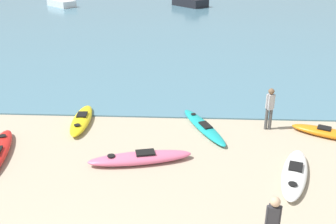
{
  "coord_description": "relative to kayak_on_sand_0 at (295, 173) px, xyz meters",
  "views": [
    {
      "loc": [
        2.36,
        -4.67,
        6.96
      ],
      "look_at": [
        1.61,
        10.02,
        0.5
      ],
      "focal_mm": 42.0,
      "sensor_mm": 36.0,
      "label": 1
    }
  ],
  "objects": [
    {
      "name": "kayak_on_sand_4",
      "position": [
        1.95,
        2.97,
        0.01
      ],
      "size": [
        2.7,
        1.79,
        0.36
      ],
      "color": "orange",
      "rests_on": "ground_plane"
    },
    {
      "name": "bay_water",
      "position": [
        -5.85,
        39.34,
        -0.12
      ],
      "size": [
        160.0,
        70.0,
        0.06
      ],
      "primitive_type": "cube",
      "color": "teal",
      "rests_on": "ground_plane"
    },
    {
      "name": "kayak_on_sand_3",
      "position": [
        -7.79,
        3.63,
        0.01
      ],
      "size": [
        0.89,
        3.03,
        0.37
      ],
      "color": "yellow",
      "rests_on": "ground_plane"
    },
    {
      "name": "moored_boat_2",
      "position": [
        -17.84,
        34.04,
        0.27
      ],
      "size": [
        3.81,
        3.72,
        0.71
      ],
      "color": "white",
      "rests_on": "bay_water"
    },
    {
      "name": "kayak_on_sand_2",
      "position": [
        -5.02,
        0.66,
        0.03
      ],
      "size": [
        3.6,
        1.51,
        0.4
      ],
      "color": "#E5668C",
      "rests_on": "ground_plane"
    },
    {
      "name": "kayak_on_sand_6",
      "position": [
        -2.79,
        3.33,
        -0.02
      ],
      "size": [
        1.98,
        3.5,
        0.3
      ],
      "color": "teal",
      "rests_on": "ground_plane"
    },
    {
      "name": "person_near_waterline",
      "position": [
        -0.23,
        3.5,
        0.84
      ],
      "size": [
        0.35,
        0.27,
        1.73
      ],
      "color": "#4C4C4C",
      "rests_on": "ground_plane"
    },
    {
      "name": "moored_boat_0",
      "position": [
        -3.28,
        34.87,
        0.43
      ],
      "size": [
        4.22,
        4.29,
        1.49
      ],
      "color": "black",
      "rests_on": "bay_water"
    },
    {
      "name": "kayak_on_sand_0",
      "position": [
        0.0,
        0.0,
        0.0
      ],
      "size": [
        1.73,
        3.25,
        0.34
      ],
      "color": "white",
      "rests_on": "ground_plane"
    },
    {
      "name": "person_near_foreground",
      "position": [
        -1.47,
        -3.54,
        0.85
      ],
      "size": [
        0.35,
        0.24,
        1.74
      ],
      "color": "#384260",
      "rests_on": "ground_plane"
    }
  ]
}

